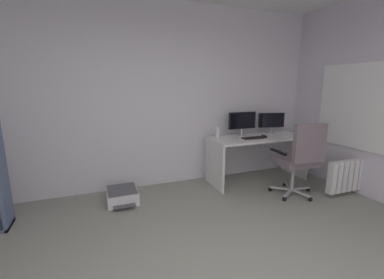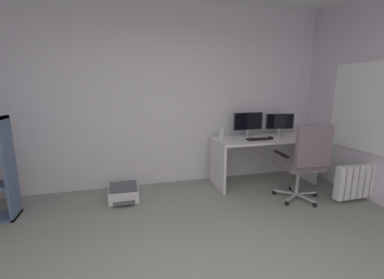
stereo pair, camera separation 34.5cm
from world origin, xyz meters
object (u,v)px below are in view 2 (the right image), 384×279
at_px(monitor_secondary, 280,123).
at_px(computer_mouse, 270,138).
at_px(keyboard, 258,139).
at_px(office_chair, 304,159).
at_px(desk, 264,150).
at_px(radiator, 364,181).
at_px(monitor_main, 248,122).
at_px(desktop_speaker, 222,134).
at_px(printer, 124,192).

xyz_separation_m(monitor_secondary, computer_mouse, (-0.31, -0.24, -0.20)).
xyz_separation_m(keyboard, office_chair, (0.31, -0.68, -0.15)).
height_order(desk, monitor_secondary, monitor_secondary).
height_order(monitor_secondary, radiator, monitor_secondary).
distance_m(monitor_secondary, computer_mouse, 0.44).
bearing_deg(keyboard, monitor_secondary, 25.52).
relative_size(monitor_main, desktop_speaker, 2.90).
xyz_separation_m(monitor_main, radiator, (1.21, -1.12, -0.69)).
distance_m(monitor_secondary, desktop_speaker, 1.06).
relative_size(desk, keyboard, 4.72).
distance_m(keyboard, printer, 2.14).
bearing_deg(computer_mouse, monitor_main, 153.71).
height_order(monitor_secondary, printer, monitor_secondary).
bearing_deg(radiator, computer_mouse, 136.77).
distance_m(monitor_main, computer_mouse, 0.42).
bearing_deg(computer_mouse, office_chair, -67.79).
xyz_separation_m(monitor_secondary, desktop_speaker, (-1.05, -0.05, -0.13)).
bearing_deg(radiator, desktop_speaker, 147.44).
xyz_separation_m(office_chair, radiator, (0.85, -0.19, -0.31)).
bearing_deg(office_chair, monitor_secondary, 76.62).
bearing_deg(monitor_secondary, printer, -175.36).
height_order(monitor_secondary, keyboard, monitor_secondary).
bearing_deg(keyboard, desktop_speaker, 159.88).
height_order(monitor_main, desktop_speaker, monitor_main).
distance_m(desk, radiator, 1.41).
bearing_deg(desk, radiator, -44.30).
bearing_deg(printer, desktop_speaker, 6.05).
distance_m(monitor_main, printer, 2.18).
relative_size(desk, office_chair, 1.48).
xyz_separation_m(computer_mouse, printer, (-2.25, 0.03, -0.67)).
xyz_separation_m(monitor_main, keyboard, (0.05, -0.24, -0.23)).
relative_size(monitor_main, office_chair, 0.46).
relative_size(monitor_main, radiator, 0.54).
bearing_deg(computer_mouse, desktop_speaker, -179.37).
relative_size(desk, computer_mouse, 16.05).
distance_m(monitor_main, keyboard, 0.34).
bearing_deg(desktop_speaker, monitor_main, 5.79).
bearing_deg(desktop_speaker, radiator, -32.56).
xyz_separation_m(monitor_main, computer_mouse, (0.27, -0.24, -0.22)).
bearing_deg(desktop_speaker, keyboard, -20.81).
bearing_deg(keyboard, monitor_main, 102.03).
xyz_separation_m(monitor_secondary, office_chair, (-0.22, -0.93, -0.36)).
distance_m(desk, monitor_main, 0.50).
bearing_deg(office_chair, desk, 100.16).
bearing_deg(monitor_secondary, computer_mouse, -142.38).
relative_size(computer_mouse, printer, 0.20).
bearing_deg(desk, keyboard, -151.60).
bearing_deg(desktop_speaker, printer, -173.95).
bearing_deg(keyboard, office_chair, -65.05).
relative_size(keyboard, printer, 0.67).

